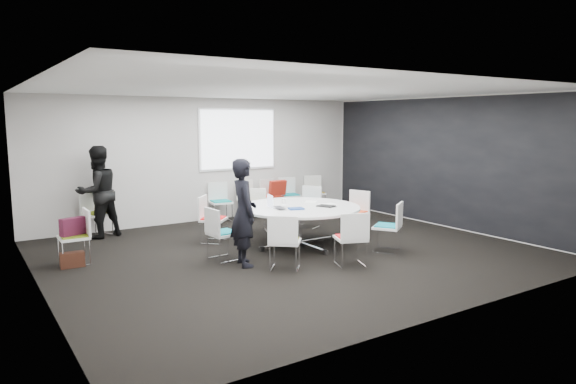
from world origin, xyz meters
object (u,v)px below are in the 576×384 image
chair_ring_h (388,236)px  chair_back_d (290,202)px  conference_table (299,216)px  chair_ring_c (256,219)px  chair_back_e (315,200)px  chair_ring_d (213,228)px  chair_ring_e (223,244)px  chair_ring_g (351,249)px  chair_spare_left (75,247)px  chair_ring_f (285,253)px  person_back (98,192)px  chair_back_b (249,207)px  brown_bag (72,260)px  chair_person_back (97,222)px  chair_ring_b (308,215)px  chair_back_a (221,209)px  chair_ring_a (355,221)px  chair_back_c (273,204)px  person_main (244,212)px  maroon_bag (73,226)px  cup (284,201)px

chair_ring_h → chair_back_d: same height
conference_table → chair_ring_c: (-0.09, 1.44, -0.27)m
chair_back_e → chair_ring_d: bearing=43.1°
chair_ring_d → chair_ring_e: 1.28m
chair_ring_g → chair_back_e: same height
chair_spare_left → chair_ring_e: bearing=-116.4°
chair_ring_f → conference_table: bearing=89.0°
chair_back_d → person_back: bearing=13.3°
chair_back_b → brown_bag: bearing=19.9°
chair_ring_f → chair_person_back: size_ratio=1.00×
conference_table → chair_spare_left: bearing=166.2°
chair_ring_b → chair_ring_d: size_ratio=1.00×
chair_back_b → chair_spare_left: same height
conference_table → chair_back_e: 3.75m
person_back → chair_back_d: bearing=162.9°
chair_ring_b → chair_ring_e: bearing=88.5°
chair_back_a → chair_ring_a: bearing=129.1°
chair_ring_f → chair_back_a: same height
chair_ring_f → brown_bag: (-2.72, 1.95, -0.16)m
chair_ring_c → chair_back_c: size_ratio=1.00×
chair_ring_a → chair_ring_e: bearing=74.3°
chair_back_d → chair_person_back: 4.61m
chair_back_d → chair_person_back: (-4.61, -0.00, 0.00)m
chair_back_b → person_back: bearing=-3.2°
chair_back_a → chair_ring_d: bearing=67.8°
chair_ring_g → chair_person_back: same height
chair_ring_d → chair_spare_left: size_ratio=1.00×
chair_back_a → person_main: 3.72m
chair_ring_e → chair_back_a: 3.30m
person_main → chair_ring_h: bearing=-92.3°
chair_back_a → maroon_bag: size_ratio=2.20×
chair_ring_e → person_main: person_main is taller
person_back → chair_ring_d: bearing=117.5°
chair_back_a → chair_person_back: 2.72m
chair_back_c → chair_ring_e: bearing=30.1°
chair_ring_h → chair_back_b: (-0.52, 4.07, 0.00)m
chair_ring_b → chair_spare_left: 4.79m
conference_table → person_main: person_main is taller
chair_ring_a → chair_person_back: bearing=37.5°
chair_ring_f → chair_ring_h: same height
chair_ring_f → chair_ring_e: bearing=158.8°
maroon_bag → chair_back_d: bearing=19.7°
chair_back_a → person_main: person_main is taller
person_main → cup: (1.41, 1.04, -0.08)m
person_main → chair_ring_e: bearing=29.8°
chair_ring_c → chair_person_back: 3.19m
chair_ring_h → brown_bag: (-4.84, 2.01, -0.16)m
chair_back_c → chair_ring_c: bearing=31.2°
chair_ring_c → maroon_bag: 3.71m
conference_table → chair_spare_left: size_ratio=2.54×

